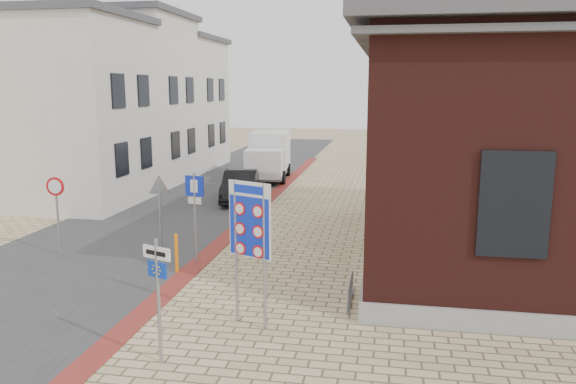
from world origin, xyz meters
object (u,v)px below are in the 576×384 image
Objects in this scene: border_sign at (250,223)px; bollard at (176,254)px; parking_sign at (195,202)px; sedan at (240,186)px; box_truck at (269,155)px; essen_sign at (158,282)px.

border_sign reaches higher than bollard.
border_sign is 4.82m from parking_sign.
border_sign is 2.84× the size of bollard.
parking_sign reaches higher than sedan.
border_sign is at bearing -83.95° from box_truck.
border_sign is 2.46m from essen_sign.
parking_sign is at bearing 147.51° from border_sign.
border_sign is (3.80, -13.26, 1.61)m from sedan.
parking_sign is 1.64m from bollard.
essen_sign is at bearing -98.18° from border_sign.
parking_sign is at bearing 124.81° from essen_sign.
border_sign is at bearing -44.78° from parking_sign.
essen_sign is (2.56, -21.49, 0.24)m from box_truck.
box_truck is at bearing 80.68° from sedan.
parking_sign is (-1.40, 6.00, 0.26)m from essen_sign.
box_truck is at bearing 105.87° from parking_sign.
parking_sign is (1.15, -15.49, 0.49)m from box_truck.
bollard is (0.90, -10.22, -0.13)m from sedan.
sedan is 1.32× the size of border_sign.
parking_sign reaches higher than essen_sign.
parking_sign is (1.14, -9.26, 1.17)m from sedan.
box_truck is 1.63× the size of border_sign.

